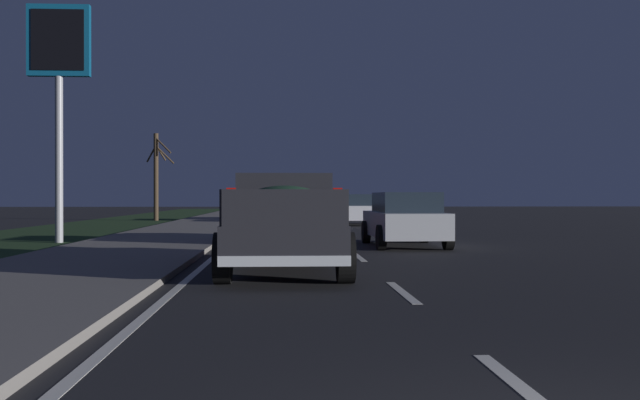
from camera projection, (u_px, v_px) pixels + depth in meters
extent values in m
plane|color=black|center=(325.00, 230.00, 29.92)|extent=(144.00, 144.00, 0.00)
cube|color=slate|center=(190.00, 229.00, 29.63)|extent=(108.00, 4.00, 0.12)
cube|color=#1E3819|center=(69.00, 231.00, 29.37)|extent=(108.00, 6.00, 0.01)
cube|color=silver|center=(528.00, 392.00, 5.10)|extent=(2.40, 0.14, 0.01)
cube|color=silver|center=(402.00, 292.00, 10.48)|extent=(2.40, 0.14, 0.01)
cube|color=silver|center=(359.00, 257.00, 16.62)|extent=(2.40, 0.14, 0.01)
cube|color=silver|center=(340.00, 242.00, 21.99)|extent=(2.40, 0.14, 0.01)
cube|color=silver|center=(327.00, 231.00, 28.88)|extent=(2.40, 0.14, 0.01)
cube|color=silver|center=(320.00, 226.00, 34.41)|extent=(2.40, 0.14, 0.01)
cube|color=silver|center=(315.00, 221.00, 40.41)|extent=(2.40, 0.14, 0.01)
cube|color=silver|center=(311.00, 219.00, 45.83)|extent=(2.40, 0.14, 0.01)
cube|color=silver|center=(307.00, 216.00, 52.60)|extent=(2.40, 0.14, 0.01)
cube|color=silver|center=(305.00, 214.00, 57.79)|extent=(2.40, 0.14, 0.01)
cube|color=silver|center=(303.00, 213.00, 63.07)|extent=(2.40, 0.14, 0.01)
cube|color=silver|center=(302.00, 211.00, 68.34)|extent=(2.40, 0.14, 0.01)
cube|color=silver|center=(300.00, 210.00, 74.68)|extent=(2.40, 0.14, 0.01)
cube|color=silver|center=(299.00, 209.00, 80.20)|extent=(2.40, 0.14, 0.01)
cube|color=silver|center=(245.00, 230.00, 29.75)|extent=(108.00, 0.14, 0.01)
cube|color=#232328|center=(284.00, 236.00, 13.29)|extent=(5.40, 2.01, 0.60)
cube|color=#232328|center=(284.00, 197.00, 14.47)|extent=(2.16, 1.84, 0.90)
cube|color=#1E2833|center=(284.00, 194.00, 13.42)|extent=(0.04, 1.44, 0.50)
cube|color=#232328|center=(230.00, 206.00, 12.16)|extent=(3.02, 0.08, 0.56)
cube|color=#232328|center=(339.00, 206.00, 12.25)|extent=(3.02, 0.08, 0.56)
cube|color=#232328|center=(285.00, 208.00, 10.63)|extent=(0.08, 1.88, 0.56)
cube|color=silver|center=(285.00, 261.00, 10.63)|extent=(0.12, 2.00, 0.16)
cube|color=red|center=(231.00, 195.00, 10.59)|extent=(0.06, 0.14, 0.20)
cube|color=red|center=(338.00, 195.00, 10.68)|extent=(0.06, 0.14, 0.20)
ellipsoid|color=#193823|center=(284.00, 204.00, 12.21)|extent=(2.59, 1.52, 0.64)
sphere|color=silver|center=(264.00, 212.00, 12.69)|extent=(0.40, 0.40, 0.40)
sphere|color=beige|center=(303.00, 214.00, 11.62)|extent=(0.34, 0.34, 0.34)
cylinder|color=black|center=(237.00, 244.00, 15.01)|extent=(0.84, 0.28, 0.84)
cylinder|color=black|center=(331.00, 243.00, 15.12)|extent=(0.84, 0.28, 0.84)
cylinder|color=black|center=(223.00, 258.00, 11.46)|extent=(0.84, 0.28, 0.84)
cylinder|color=black|center=(346.00, 258.00, 11.56)|extent=(0.84, 0.28, 0.84)
cube|color=black|center=(281.00, 210.00, 41.01)|extent=(4.44, 1.90, 0.70)
cube|color=#1E2833|center=(281.00, 200.00, 40.75)|extent=(2.50, 1.64, 0.56)
cylinder|color=black|center=(265.00, 215.00, 42.43)|extent=(0.68, 0.22, 0.68)
cylinder|color=black|center=(295.00, 215.00, 42.57)|extent=(0.68, 0.22, 0.68)
cylinder|color=black|center=(265.00, 216.00, 39.45)|extent=(0.68, 0.22, 0.68)
cylinder|color=black|center=(297.00, 216.00, 39.58)|extent=(0.68, 0.22, 0.68)
cube|color=red|center=(282.00, 210.00, 38.86)|extent=(0.12, 1.51, 0.10)
cube|color=#B2B5BA|center=(404.00, 224.00, 20.21)|extent=(4.43, 1.88, 0.70)
cube|color=#1E2833|center=(406.00, 202.00, 19.95)|extent=(2.49, 1.63, 0.56)
cylinder|color=black|center=(366.00, 232.00, 21.64)|extent=(0.68, 0.22, 0.68)
cylinder|color=black|center=(424.00, 232.00, 21.76)|extent=(0.68, 0.22, 0.68)
cylinder|color=black|center=(381.00, 238.00, 18.65)|extent=(0.68, 0.22, 0.68)
cylinder|color=black|center=(448.00, 237.00, 18.78)|extent=(0.68, 0.22, 0.68)
cube|color=red|center=(420.00, 226.00, 18.06)|extent=(0.11, 1.51, 0.10)
cube|color=maroon|center=(280.00, 223.00, 21.10)|extent=(4.43, 1.88, 0.70)
cube|color=#1E2833|center=(280.00, 202.00, 20.84)|extent=(2.49, 1.63, 0.56)
cylinder|color=black|center=(253.00, 230.00, 22.56)|extent=(0.68, 0.22, 0.68)
cylinder|color=black|center=(310.00, 230.00, 22.62)|extent=(0.68, 0.22, 0.68)
cylinder|color=black|center=(247.00, 236.00, 19.57)|extent=(0.68, 0.22, 0.68)
cylinder|color=black|center=(312.00, 235.00, 19.63)|extent=(0.68, 0.22, 0.68)
cube|color=red|center=(279.00, 224.00, 18.95)|extent=(0.11, 1.51, 0.10)
cube|color=silver|center=(356.00, 212.00, 35.65)|extent=(4.42, 1.84, 0.70)
cube|color=#1E2833|center=(356.00, 200.00, 35.40)|extent=(2.48, 1.61, 0.56)
cylinder|color=black|center=(336.00, 217.00, 37.11)|extent=(0.68, 0.22, 0.68)
cylinder|color=black|center=(370.00, 217.00, 37.19)|extent=(0.68, 0.22, 0.68)
cylinder|color=black|center=(340.00, 219.00, 34.12)|extent=(0.68, 0.22, 0.68)
cylinder|color=black|center=(377.00, 219.00, 34.20)|extent=(0.68, 0.22, 0.68)
cube|color=red|center=(360.00, 212.00, 33.50)|extent=(0.09, 1.51, 0.10)
cylinder|color=#99999E|center=(59.00, 124.00, 21.74)|extent=(0.24, 0.24, 7.32)
cube|color=navy|center=(59.00, 41.00, 21.72)|extent=(0.24, 1.90, 2.20)
cube|color=black|center=(57.00, 40.00, 21.60)|extent=(0.04, 1.60, 1.87)
cylinder|color=#423323|center=(156.00, 177.00, 41.91)|extent=(0.28, 0.28, 5.18)
cylinder|color=#423323|center=(163.00, 145.00, 41.64)|extent=(0.58, 1.03, 1.04)
cylinder|color=#423323|center=(165.00, 155.00, 41.90)|extent=(0.16, 1.12, 1.11)
cylinder|color=#423323|center=(161.00, 153.00, 42.21)|extent=(0.67, 0.56, 0.97)
cylinder|color=#423323|center=(152.00, 154.00, 42.11)|extent=(0.52, 0.70, 1.06)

